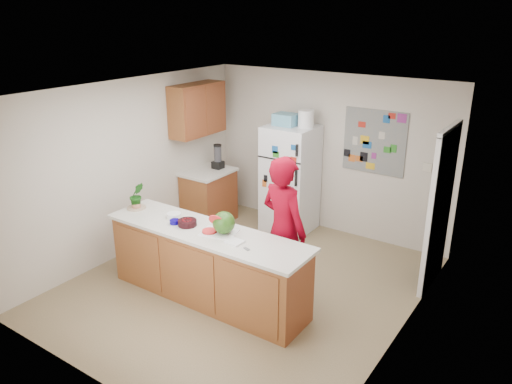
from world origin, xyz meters
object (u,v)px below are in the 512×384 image
Objects in this scene: refrigerator at (290,179)px; cherry_bowl at (187,223)px; watermelon at (224,223)px; person at (284,230)px.

refrigerator is 2.40m from cherry_bowl.
person is at bearing 45.41° from watermelon.
refrigerator is at bearing 89.38° from cherry_bowl.
refrigerator is 0.93× the size of person.
person reaches higher than cherry_bowl.
person is 1.16m from cherry_bowl.
cherry_bowl is at bearing -90.62° from refrigerator.
refrigerator is 7.46× the size of cherry_bowl.
person is 6.94× the size of watermelon.
watermelon is 1.15× the size of cherry_bowl.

